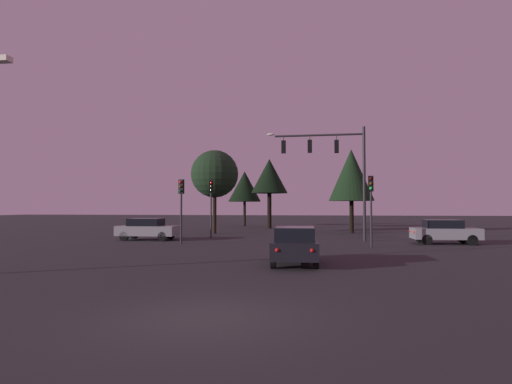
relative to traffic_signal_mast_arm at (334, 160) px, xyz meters
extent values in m
plane|color=#262326|center=(-3.53, 3.33, -5.55)|extent=(168.00, 168.00, 0.00)
cylinder|color=#232326|center=(2.04, -0.07, -1.63)|extent=(0.20, 0.20, 7.84)
cylinder|color=#232326|center=(-1.02, 0.02, 1.78)|extent=(6.14, 0.31, 0.14)
ellipsoid|color=#F4EACC|center=(-4.39, 0.11, 1.93)|extent=(0.56, 0.28, 0.16)
cylinder|color=#232326|center=(0.20, -0.02, 1.59)|extent=(0.05, 0.05, 0.37)
cube|color=black|center=(0.20, -0.02, 0.96)|extent=(0.31, 0.25, 0.90)
sphere|color=red|center=(0.21, 0.12, 1.24)|extent=(0.18, 0.18, 0.18)
sphere|color=#56380C|center=(0.21, 0.12, 0.96)|extent=(0.18, 0.18, 0.18)
sphere|color=#0C4219|center=(0.21, 0.12, 0.68)|extent=(0.18, 0.18, 0.18)
cylinder|color=#232326|center=(-1.64, 0.03, 1.62)|extent=(0.05, 0.05, 0.31)
cube|color=black|center=(-1.64, 0.03, 1.02)|extent=(0.31, 0.25, 0.90)
sphere|color=red|center=(-1.63, 0.17, 1.30)|extent=(0.18, 0.18, 0.18)
sphere|color=#56380C|center=(-1.63, 0.17, 1.02)|extent=(0.18, 0.18, 0.18)
sphere|color=#0C4219|center=(-1.63, 0.17, 0.74)|extent=(0.18, 0.18, 0.18)
cylinder|color=#232326|center=(-3.48, 0.08, 1.62)|extent=(0.05, 0.05, 0.32)
cube|color=black|center=(-3.48, 0.08, 1.01)|extent=(0.31, 0.25, 0.90)
sphere|color=red|center=(-3.47, 0.22, 1.29)|extent=(0.18, 0.18, 0.18)
sphere|color=#56380C|center=(-3.47, 0.22, 1.01)|extent=(0.18, 0.18, 0.18)
sphere|color=#0C4219|center=(-3.47, 0.22, 0.73)|extent=(0.18, 0.18, 0.18)
cylinder|color=#232326|center=(-9.08, 1.53, -3.85)|extent=(0.12, 0.12, 3.41)
cube|color=black|center=(-9.08, 1.53, -1.69)|extent=(0.36, 0.32, 0.90)
sphere|color=red|center=(-9.04, 1.39, -1.41)|extent=(0.18, 0.18, 0.18)
sphere|color=#56380C|center=(-9.04, 1.39, -1.69)|extent=(0.18, 0.18, 0.18)
sphere|color=#0C4219|center=(-9.04, 1.39, -1.97)|extent=(0.18, 0.18, 0.18)
cylinder|color=#232326|center=(1.94, -4.57, -3.94)|extent=(0.12, 0.12, 3.23)
cube|color=black|center=(1.94, -4.57, -1.87)|extent=(0.33, 0.28, 0.90)
sphere|color=#4C0A0A|center=(1.92, -4.71, -1.59)|extent=(0.18, 0.18, 0.18)
sphere|color=#56380C|center=(1.92, -4.71, -1.87)|extent=(0.18, 0.18, 0.18)
sphere|color=#1EE04C|center=(1.92, -4.71, -2.15)|extent=(0.18, 0.18, 0.18)
cylinder|color=#232326|center=(-9.61, -4.05, -3.98)|extent=(0.12, 0.12, 3.16)
cube|color=black|center=(-9.61, -4.05, -1.95)|extent=(0.34, 0.29, 0.90)
sphere|color=red|center=(-9.63, -4.19, -1.67)|extent=(0.18, 0.18, 0.18)
sphere|color=#56380C|center=(-9.63, -4.19, -1.95)|extent=(0.18, 0.18, 0.18)
sphere|color=#0C4219|center=(-9.63, -4.19, -2.23)|extent=(0.18, 0.18, 0.18)
cube|color=black|center=(-2.06, -12.40, -4.89)|extent=(1.97, 4.06, 0.68)
cube|color=black|center=(-2.06, -12.55, -4.29)|extent=(1.64, 2.21, 0.52)
cylinder|color=black|center=(-2.92, -11.12, -5.23)|extent=(0.23, 0.65, 0.64)
cylinder|color=black|center=(-1.31, -11.05, -5.23)|extent=(0.23, 0.65, 0.64)
cylinder|color=black|center=(-2.81, -13.75, -5.23)|extent=(0.23, 0.65, 0.64)
cylinder|color=black|center=(-1.21, -13.68, -5.23)|extent=(0.23, 0.65, 0.64)
sphere|color=red|center=(-2.62, -14.43, -4.79)|extent=(0.14, 0.14, 0.14)
sphere|color=red|center=(-1.35, -14.38, -4.79)|extent=(0.14, 0.14, 0.14)
cube|color=gray|center=(-12.96, -1.19, -4.89)|extent=(4.16, 1.92, 0.68)
cube|color=black|center=(-13.11, -1.20, -4.29)|extent=(2.25, 1.65, 0.52)
cylinder|color=black|center=(-11.59, -0.34, -5.23)|extent=(0.64, 0.20, 0.64)
cylinder|color=black|center=(-11.58, -2.04, -5.23)|extent=(0.64, 0.20, 0.64)
cylinder|color=black|center=(-14.33, -0.35, -5.23)|extent=(0.64, 0.20, 0.64)
cylinder|color=black|center=(-14.32, -2.05, -5.23)|extent=(0.64, 0.20, 0.64)
sphere|color=red|center=(-15.05, -0.54, -4.79)|extent=(0.14, 0.14, 0.14)
sphere|color=red|center=(-15.04, -1.87, -4.79)|extent=(0.14, 0.14, 0.14)
cube|color=gray|center=(6.82, -1.63, -4.89)|extent=(4.01, 1.85, 0.68)
cube|color=black|center=(6.67, -1.63, -4.29)|extent=(2.17, 1.58, 0.52)
cylinder|color=black|center=(8.13, -0.81, -5.23)|extent=(0.64, 0.21, 0.64)
cylinder|color=black|center=(8.14, -2.42, -5.23)|extent=(0.64, 0.21, 0.64)
cylinder|color=black|center=(5.49, -0.83, -5.23)|extent=(0.64, 0.21, 0.64)
cylinder|color=black|center=(5.51, -2.45, -5.23)|extent=(0.64, 0.21, 0.64)
sphere|color=red|center=(4.81, -1.01, -4.79)|extent=(0.14, 0.14, 0.14)
sphere|color=red|center=(4.82, -2.28, -4.79)|extent=(0.14, 0.14, 0.14)
cube|color=#F4EACC|center=(-12.12, -16.55, 1.98)|extent=(0.60, 0.36, 0.20)
cylinder|color=black|center=(1.91, 9.34, -4.12)|extent=(0.38, 0.38, 2.88)
cone|color=black|center=(1.91, 9.34, -0.34)|extent=(4.06, 4.06, 4.67)
cylinder|color=black|center=(-6.27, 16.18, -3.64)|extent=(0.46, 0.46, 3.82)
cone|color=black|center=(-6.27, 16.18, 0.13)|extent=(3.96, 3.96, 3.73)
cylinder|color=black|center=(-10.02, 6.52, -3.67)|extent=(0.33, 0.33, 3.77)
sphere|color=black|center=(-10.02, 6.52, -0.33)|extent=(4.15, 4.15, 4.15)
cylinder|color=black|center=(-9.81, 20.95, -4.07)|extent=(0.32, 0.32, 2.96)
cone|color=black|center=(-9.81, 20.95, -0.76)|extent=(3.94, 3.94, 3.67)
camera|label=1|loc=(-1.16, -30.07, -3.21)|focal=30.14mm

